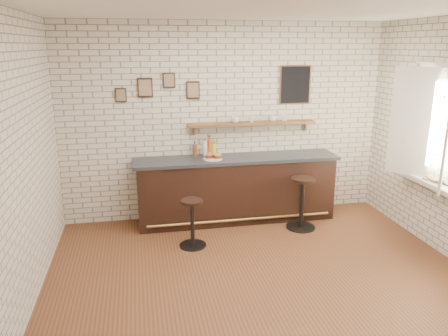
{
  "coord_description": "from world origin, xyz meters",
  "views": [
    {
      "loc": [
        -1.33,
        -4.54,
        2.64
      ],
      "look_at": [
        -0.24,
        0.9,
        1.08
      ],
      "focal_mm": 35.0,
      "sensor_mm": 36.0,
      "label": 1
    }
  ],
  "objects_px": {
    "book_lower": "(430,180)",
    "bitters_bottle_amber": "(210,147)",
    "bar_counter": "(236,189)",
    "shelf_cup_b": "(252,119)",
    "book_upper": "(429,179)",
    "bar_stool_left": "(192,222)",
    "ciabatta_sandwich": "(213,156)",
    "bitters_bottle_brown": "(195,150)",
    "shelf_cup_c": "(273,119)",
    "bar_stool_right": "(302,201)",
    "shelf_cup_a": "(235,120)",
    "sandwich_plate": "(213,159)",
    "bitters_bottle_white": "(205,149)",
    "condiment_bottle_yellow": "(214,150)",
    "shelf_cup_d": "(285,118)"
  },
  "relations": [
    {
      "from": "sandwich_plate",
      "to": "bitters_bottle_brown",
      "type": "bearing_deg",
      "value": 133.71
    },
    {
      "from": "ciabatta_sandwich",
      "to": "shelf_cup_b",
      "type": "bearing_deg",
      "value": 21.45
    },
    {
      "from": "bitters_bottle_amber",
      "to": "shelf_cup_c",
      "type": "height_order",
      "value": "shelf_cup_c"
    },
    {
      "from": "bar_stool_right",
      "to": "condiment_bottle_yellow",
      "type": "bearing_deg",
      "value": 149.51
    },
    {
      "from": "bar_stool_right",
      "to": "shelf_cup_b",
      "type": "relative_size",
      "value": 8.37
    },
    {
      "from": "bar_counter",
      "to": "shelf_cup_c",
      "type": "relative_size",
      "value": 27.77
    },
    {
      "from": "shelf_cup_d",
      "to": "bitters_bottle_amber",
      "type": "bearing_deg",
      "value": -172.61
    },
    {
      "from": "bitters_bottle_brown",
      "to": "book_lower",
      "type": "height_order",
      "value": "bitters_bottle_brown"
    },
    {
      "from": "shelf_cup_a",
      "to": "shelf_cup_b",
      "type": "distance_m",
      "value": 0.27
    },
    {
      "from": "bitters_bottle_brown",
      "to": "bitters_bottle_amber",
      "type": "bearing_deg",
      "value": 0.0
    },
    {
      "from": "bar_counter",
      "to": "shelf_cup_b",
      "type": "distance_m",
      "value": 1.09
    },
    {
      "from": "shelf_cup_b",
      "to": "book_lower",
      "type": "relative_size",
      "value": 0.44
    },
    {
      "from": "bar_stool_right",
      "to": "shelf_cup_a",
      "type": "height_order",
      "value": "shelf_cup_a"
    },
    {
      "from": "shelf_cup_b",
      "to": "ciabatta_sandwich",
      "type": "bearing_deg",
      "value": 154.06
    },
    {
      "from": "bitters_bottle_amber",
      "to": "bar_stool_right",
      "type": "relative_size",
      "value": 0.4
    },
    {
      "from": "sandwich_plate",
      "to": "shelf_cup_c",
      "type": "height_order",
      "value": "shelf_cup_c"
    },
    {
      "from": "condiment_bottle_yellow",
      "to": "shelf_cup_a",
      "type": "relative_size",
      "value": 1.74
    },
    {
      "from": "book_upper",
      "to": "bitters_bottle_amber",
      "type": "bearing_deg",
      "value": 158.72
    },
    {
      "from": "condiment_bottle_yellow",
      "to": "shelf_cup_d",
      "type": "distance_m",
      "value": 1.21
    },
    {
      "from": "bitters_bottle_amber",
      "to": "book_upper",
      "type": "xyz_separation_m",
      "value": [
        2.65,
        -1.6,
        -0.18
      ]
    },
    {
      "from": "bitters_bottle_brown",
      "to": "shelf_cup_c",
      "type": "xyz_separation_m",
      "value": [
        1.23,
        0.01,
        0.44
      ]
    },
    {
      "from": "shelf_cup_a",
      "to": "shelf_cup_b",
      "type": "relative_size",
      "value": 1.3
    },
    {
      "from": "sandwich_plate",
      "to": "bitters_bottle_brown",
      "type": "height_order",
      "value": "bitters_bottle_brown"
    },
    {
      "from": "shelf_cup_d",
      "to": "bar_stool_right",
      "type": "bearing_deg",
      "value": -77.82
    },
    {
      "from": "bitters_bottle_amber",
      "to": "condiment_bottle_yellow",
      "type": "bearing_deg",
      "value": -0.0
    },
    {
      "from": "bitters_bottle_brown",
      "to": "bitters_bottle_white",
      "type": "distance_m",
      "value": 0.16
    },
    {
      "from": "ciabatta_sandwich",
      "to": "book_lower",
      "type": "xyz_separation_m",
      "value": [
        2.64,
        -1.37,
        -0.12
      ]
    },
    {
      "from": "sandwich_plate",
      "to": "bitters_bottle_brown",
      "type": "distance_m",
      "value": 0.35
    },
    {
      "from": "shelf_cup_b",
      "to": "book_lower",
      "type": "height_order",
      "value": "shelf_cup_b"
    },
    {
      "from": "shelf_cup_a",
      "to": "book_upper",
      "type": "height_order",
      "value": "shelf_cup_a"
    },
    {
      "from": "bar_stool_right",
      "to": "bar_stool_left",
      "type": "bearing_deg",
      "value": -170.04
    },
    {
      "from": "bar_counter",
      "to": "bitters_bottle_amber",
      "type": "xyz_separation_m",
      "value": [
        -0.38,
        0.19,
        0.63
      ]
    },
    {
      "from": "bitters_bottle_amber",
      "to": "book_upper",
      "type": "height_order",
      "value": "bitters_bottle_amber"
    },
    {
      "from": "bar_counter",
      "to": "bitters_bottle_brown",
      "type": "xyz_separation_m",
      "value": [
        -0.61,
        0.19,
        0.6
      ]
    },
    {
      "from": "bar_counter",
      "to": "bar_stool_right",
      "type": "relative_size",
      "value": 3.96
    },
    {
      "from": "bitters_bottle_amber",
      "to": "book_upper",
      "type": "distance_m",
      "value": 3.1
    },
    {
      "from": "ciabatta_sandwich",
      "to": "shelf_cup_d",
      "type": "distance_m",
      "value": 1.3
    },
    {
      "from": "condiment_bottle_yellow",
      "to": "shelf_cup_d",
      "type": "relative_size",
      "value": 2.06
    },
    {
      "from": "bar_stool_left",
      "to": "book_upper",
      "type": "distance_m",
      "value": 3.18
    },
    {
      "from": "bar_counter",
      "to": "sandwich_plate",
      "type": "relative_size",
      "value": 11.07
    },
    {
      "from": "book_lower",
      "to": "condiment_bottle_yellow",
      "type": "bearing_deg",
      "value": 116.45
    },
    {
      "from": "ciabatta_sandwich",
      "to": "bitters_bottle_amber",
      "type": "xyz_separation_m",
      "value": [
        -0.01,
        0.24,
        0.07
      ]
    },
    {
      "from": "bitters_bottle_white",
      "to": "bar_stool_left",
      "type": "relative_size",
      "value": 0.39
    },
    {
      "from": "bitters_bottle_amber",
      "to": "ciabatta_sandwich",
      "type": "bearing_deg",
      "value": -87.19
    },
    {
      "from": "bitters_bottle_brown",
      "to": "book_upper",
      "type": "distance_m",
      "value": 3.3
    },
    {
      "from": "bar_stool_left",
      "to": "shelf_cup_b",
      "type": "height_order",
      "value": "shelf_cup_b"
    },
    {
      "from": "shelf_cup_d",
      "to": "bar_counter",
      "type": "bearing_deg",
      "value": -159.29
    },
    {
      "from": "book_lower",
      "to": "bitters_bottle_amber",
      "type": "bearing_deg",
      "value": 117.07
    },
    {
      "from": "bar_counter",
      "to": "shelf_cup_b",
      "type": "bearing_deg",
      "value": 35.43
    },
    {
      "from": "shelf_cup_a",
      "to": "bar_stool_left",
      "type": "bearing_deg",
      "value": -137.36
    }
  ]
}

